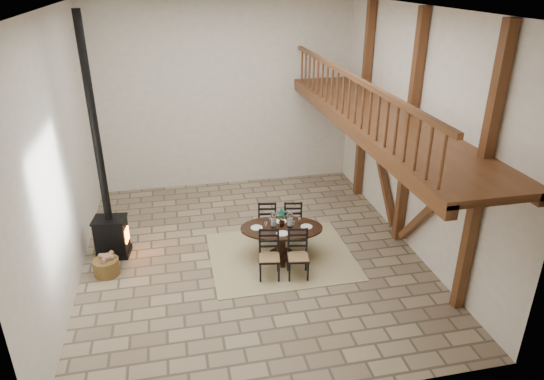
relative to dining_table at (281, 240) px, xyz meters
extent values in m
plane|color=#998666|center=(-0.61, 0.21, -0.41)|extent=(8.00, 8.00, 0.00)
cube|color=white|center=(-0.61, 4.21, 2.09)|extent=(7.00, 0.02, 5.00)
cube|color=white|center=(-0.61, -3.79, 2.09)|extent=(7.00, 0.02, 5.00)
cube|color=white|center=(-4.11, 0.21, 2.09)|extent=(0.02, 8.00, 5.00)
cube|color=white|center=(2.89, 0.21, 2.09)|extent=(0.02, 8.00, 5.00)
cube|color=white|center=(-0.61, 0.21, 4.59)|extent=(7.00, 8.00, 0.02)
cube|color=brown|center=(2.77, -2.29, 2.09)|extent=(0.18, 0.18, 5.00)
cube|color=brown|center=(2.77, 0.21, 2.09)|extent=(0.18, 0.18, 5.00)
cube|color=brown|center=(2.77, 2.71, 2.09)|extent=(0.18, 0.18, 5.00)
cube|color=brown|center=(2.77, -1.04, 0.99)|extent=(0.14, 2.16, 2.54)
cube|color=brown|center=(2.77, 1.46, 0.99)|extent=(0.14, 2.16, 2.54)
cube|color=brown|center=(2.77, 0.21, 2.39)|extent=(0.20, 7.80, 0.20)
cube|color=brown|center=(2.09, 0.21, 2.44)|extent=(1.60, 7.80, 0.12)
cube|color=brown|center=(1.39, 0.21, 2.34)|extent=(0.18, 7.80, 0.22)
cube|color=brown|center=(1.39, 0.21, 3.34)|extent=(0.09, 7.60, 0.09)
cube|color=brown|center=(1.39, 0.21, 2.92)|extent=(0.06, 7.60, 0.86)
cube|color=tan|center=(0.00, 0.00, -0.40)|extent=(3.00, 2.50, 0.02)
ellipsoid|color=black|center=(0.00, 0.00, 0.28)|extent=(1.88, 1.32, 0.04)
cylinder|color=black|center=(0.00, 0.00, -0.08)|extent=(0.17, 0.17, 0.63)
cylinder|color=black|center=(0.00, 0.00, -0.36)|extent=(0.53, 0.53, 0.06)
cube|color=#AA814E|center=(-0.41, -0.70, 0.04)|extent=(0.48, 0.46, 0.04)
cube|color=black|center=(-0.41, -0.70, -0.20)|extent=(0.46, 0.46, 0.44)
cube|color=black|center=(-0.38, -0.52, 0.31)|extent=(0.36, 0.10, 0.57)
cube|color=#AA814E|center=(0.15, -0.80, 0.04)|extent=(0.48, 0.46, 0.04)
cube|color=black|center=(0.15, -0.80, -0.20)|extent=(0.46, 0.46, 0.44)
cube|color=black|center=(0.18, -0.62, 0.31)|extent=(0.36, 0.10, 0.57)
cube|color=#AA814E|center=(-0.15, 0.79, 0.04)|extent=(0.48, 0.46, 0.04)
cube|color=black|center=(-0.15, 0.79, -0.20)|extent=(0.46, 0.46, 0.44)
cube|color=black|center=(-0.18, 0.62, 0.31)|extent=(0.36, 0.10, 0.57)
cube|color=#AA814E|center=(0.41, 0.70, 0.04)|extent=(0.48, 0.46, 0.04)
cube|color=black|center=(0.41, 0.70, -0.20)|extent=(0.46, 0.46, 0.44)
cube|color=black|center=(0.38, 0.52, 0.31)|extent=(0.36, 0.10, 0.57)
cube|color=white|center=(0.00, 0.00, 0.30)|extent=(1.42, 0.88, 0.01)
cube|color=white|center=(0.00, 0.00, 0.39)|extent=(0.89, 0.43, 0.18)
cylinder|color=white|center=(-0.17, 0.03, 0.47)|extent=(0.12, 0.12, 0.34)
cylinder|color=white|center=(0.17, -0.03, 0.47)|extent=(0.12, 0.12, 0.34)
cylinder|color=silver|center=(-0.17, 0.03, 0.38)|extent=(0.06, 0.06, 0.16)
cylinder|color=silver|center=(0.17, -0.03, 0.38)|extent=(0.06, 0.06, 0.16)
imported|color=#4C723F|center=(0.01, 0.05, 0.50)|extent=(0.23, 0.18, 0.40)
cube|color=black|center=(-3.51, 0.83, -0.36)|extent=(0.74, 0.61, 0.10)
cube|color=black|center=(-3.51, 0.83, 0.06)|extent=(0.68, 0.55, 0.73)
cube|color=#FF590C|center=(-3.19, 0.79, 0.06)|extent=(0.06, 0.29, 0.29)
cube|color=black|center=(-3.51, 0.83, 0.44)|extent=(0.73, 0.60, 0.04)
cylinder|color=black|center=(-3.51, 0.83, 2.52)|extent=(0.16, 0.16, 4.12)
cylinder|color=brown|center=(-3.59, 0.09, -0.25)|extent=(0.51, 0.51, 0.33)
cube|color=#9A7456|center=(-3.59, 0.09, -0.04)|extent=(0.27, 0.27, 0.10)
cube|color=#9A7456|center=(-3.73, 0.97, -0.23)|extent=(0.37, 0.27, 0.37)
camera|label=1|loc=(-2.04, -8.63, 5.20)|focal=32.00mm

